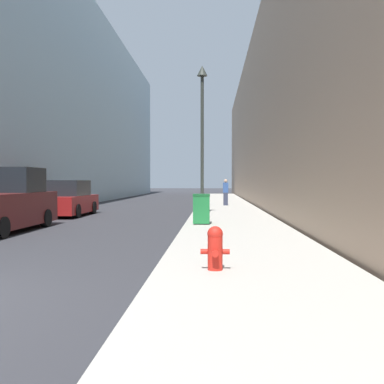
{
  "coord_description": "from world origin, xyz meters",
  "views": [
    {
      "loc": [
        4.54,
        -5.11,
        1.64
      ],
      "look_at": [
        3.46,
        16.86,
        1.1
      ],
      "focal_mm": 40.0,
      "sensor_mm": 36.0,
      "label": 1
    }
  ],
  "objects": [
    {
      "name": "trash_bin",
      "position": [
        4.13,
        9.92,
        0.69
      ],
      "size": [
        0.59,
        0.68,
        1.06
      ],
      "color": "#1E7538",
      "rests_on": "sidewalk_right"
    },
    {
      "name": "building_right_stone",
      "position": [
        13.19,
        26.0,
        5.87
      ],
      "size": [
        12.0,
        60.0,
        11.73
      ],
      "color": "#9E7F66",
      "rests_on": "ground"
    },
    {
      "name": "sidewalk_right",
      "position": [
        5.32,
        18.0,
        0.07
      ],
      "size": [
        3.55,
        60.0,
        0.15
      ],
      "color": "#B7B2A8",
      "rests_on": "ground"
    },
    {
      "name": "pedestrian_on_sidewalk",
      "position": [
        5.33,
        21.73,
        0.97
      ],
      "size": [
        0.33,
        0.22,
        1.65
      ],
      "color": "#2D3347",
      "rests_on": "sidewalk_right"
    },
    {
      "name": "fire_hydrant",
      "position": [
        4.58,
        2.08,
        0.54
      ],
      "size": [
        0.49,
        0.38,
        0.74
      ],
      "color": "red",
      "rests_on": "sidewalk_right"
    },
    {
      "name": "parked_sedan_near",
      "position": [
        -2.42,
        14.98,
        0.77
      ],
      "size": [
        1.94,
        4.28,
        1.7
      ],
      "color": "maroon",
      "rests_on": "ground"
    },
    {
      "name": "building_left_glass",
      "position": [
        -10.49,
        26.0,
        7.75
      ],
      "size": [
        12.0,
        60.0,
        15.51
      ],
      "color": "#99B7C6",
      "rests_on": "ground"
    },
    {
      "name": "lamppost",
      "position": [
        4.06,
        13.81,
        4.34
      ],
      "size": [
        0.46,
        0.46,
        6.61
      ],
      "color": "#2D332D",
      "rests_on": "sidewalk_right"
    }
  ]
}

